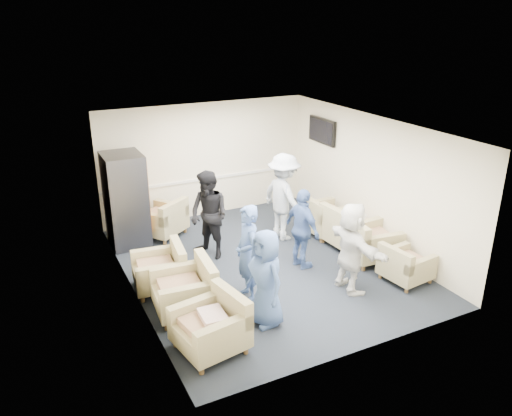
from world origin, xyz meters
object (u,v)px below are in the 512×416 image
armchair_left_near (214,327)px  armchair_corner (163,221)px  armchair_left_mid (188,291)px  armchair_right_midfar (347,229)px  armchair_right_near (404,266)px  armchair_right_far (324,219)px  person_front_left (266,278)px  vending_machine (126,200)px  armchair_left_far (162,271)px  person_front_right (352,247)px  armchair_right_midnear (368,243)px  person_mid_right (302,229)px  person_back_right (284,197)px  person_back_left (209,215)px  person_mid_left (247,253)px

armchair_left_near → armchair_corner: (0.52, 4.20, -0.01)m
armchair_left_mid → armchair_right_midfar: 3.90m
armchair_right_near → armchair_right_far: size_ratio=0.93×
person_front_left → vending_machine: bearing=-169.7°
armchair_right_midfar → vending_machine: (-4.04, 2.19, 0.60)m
armchair_left_far → vending_machine: bearing=-170.5°
vending_machine → person_front_right: size_ratio=1.20×
armchair_right_midnear → armchair_right_far: armchair_right_midnear is taller
person_front_right → vending_machine: bearing=41.4°
armchair_left_far → person_mid_right: person_mid_right is taller
armchair_right_near → person_front_left: 2.88m
armchair_right_near → person_mid_right: size_ratio=0.54×
armchair_right_midfar → vending_machine: 4.63m
armchair_left_mid → armchair_right_near: armchair_left_mid is taller
armchair_right_midnear → armchair_left_far: bearing=86.1°
armchair_right_midfar → person_back_right: size_ratio=0.53×
person_back_left → person_back_right: size_ratio=0.94×
armchair_left_near → person_back_right: (2.80, 2.94, 0.58)m
vending_machine → person_mid_right: size_ratio=1.24×
armchair_left_mid → armchair_right_near: size_ratio=1.19×
armchair_right_far → person_front_left: bearing=131.0°
armchair_left_mid → armchair_corner: bearing=175.3°
armchair_right_near → person_mid_right: (-1.36, 1.32, 0.48)m
armchair_left_far → armchair_right_midnear: bearing=86.8°
vending_machine → person_back_right: bearing=-22.1°
person_back_left → armchair_left_far: bearing=-80.8°
armchair_right_midfar → person_back_right: bearing=42.7°
person_mid_left → person_mid_right: size_ratio=1.07×
armchair_left_near → armchair_left_far: size_ratio=1.08×
armchair_right_midnear → person_front_left: bearing=116.5°
person_back_right → person_mid_left: bearing=127.5°
vending_machine → person_front_right: 4.75m
armchair_left_near → person_back_left: person_back_left is taller
armchair_left_near → person_back_right: bearing=126.5°
armchair_left_far → person_mid_right: bearing=88.6°
person_mid_left → armchair_right_far: bearing=127.5°
armchair_left_mid → person_back_left: size_ratio=0.57×
armchair_right_far → armchair_corner: bearing=64.3°
armchair_right_far → person_front_right: person_front_right is taller
person_back_left → person_mid_right: size_ratio=1.12×
armchair_left_near → armchair_right_midfar: (3.79, 1.98, 0.02)m
armchair_right_near → person_back_right: person_back_right is taller
armchair_left_near → armchair_right_far: armchair_left_near is taller
armchair_right_midnear → person_front_left: person_front_left is taller
vending_machine → armchair_right_midnear: bearing=-35.7°
person_front_right → armchair_left_near: bearing=102.4°
armchair_left_far → armchair_corner: (0.68, 2.20, 0.01)m
armchair_left_near → armchair_right_midnear: armchair_right_midnear is taller
armchair_left_near → person_front_right: person_front_right is taller
armchair_corner → armchair_left_mid: bearing=45.5°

